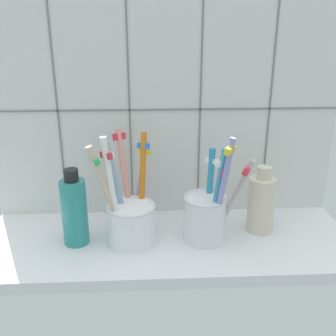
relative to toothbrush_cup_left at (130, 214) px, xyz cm
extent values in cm
cube|color=silver|center=(6.45, -0.74, -5.68)|extent=(64.00, 22.00, 2.00)
cube|color=silver|center=(6.45, 11.26, 15.82)|extent=(64.00, 2.00, 45.00)
cube|color=gray|center=(-12.75, 10.16, 15.82)|extent=(0.30, 0.20, 45.00)
cube|color=gray|center=(0.05, 10.16, 15.82)|extent=(0.30, 0.20, 45.00)
cube|color=gray|center=(12.85, 10.16, 15.82)|extent=(0.30, 0.20, 45.00)
cube|color=gray|center=(25.65, 10.16, 15.82)|extent=(0.30, 0.20, 45.00)
cube|color=gray|center=(6.45, 10.16, 15.72)|extent=(64.00, 0.20, 0.30)
cylinder|color=white|center=(0.23, -0.24, -1.43)|extent=(8.15, 8.15, 6.50)
torus|color=silver|center=(0.23, -0.24, 1.82)|extent=(8.24, 8.24, 0.50)
cylinder|color=#8CA2C4|center=(-1.91, 0.86, 4.06)|extent=(4.59, 2.56, 16.87)
cube|color=white|center=(-3.05, 1.31, 10.01)|extent=(1.66, 2.13, 1.11)
cylinder|color=beige|center=(-3.11, -2.48, 4.50)|extent=(6.05, 4.30, 17.85)
cube|color=green|center=(-4.72, -3.48, 10.77)|extent=(1.82, 2.07, 1.08)
cylinder|color=white|center=(-2.53, -2.32, 5.11)|extent=(3.08, 3.32, 18.91)
cube|color=#E5333F|center=(-3.06, -2.93, 11.52)|extent=(2.14, 2.00, 1.06)
cylinder|color=#B094CB|center=(1.59, 4.70, 3.16)|extent=(3.79, 6.04, 15.15)
cube|color=yellow|center=(2.62, 6.57, 8.91)|extent=(2.76, 2.21, 1.14)
cylinder|color=orange|center=(2.17, 2.81, 4.45)|extent=(2.25, 3.82, 17.61)
cube|color=blue|center=(2.50, 3.69, 10.90)|extent=(2.26, 1.50, 1.00)
cylinder|color=pink|center=(-0.76, 3.71, 4.55)|extent=(3.63, 5.59, 17.92)
cube|color=#E5333F|center=(-1.66, 5.42, 12.12)|extent=(2.41, 1.87, 1.32)
cylinder|color=white|center=(12.66, -0.24, -0.80)|extent=(7.14, 7.14, 7.75)
torus|color=silver|center=(12.66, -0.24, 3.07)|extent=(7.28, 7.28, 0.50)
cylinder|color=#409DC4|center=(14.23, -2.17, 4.10)|extent=(2.73, 3.81, 16.92)
cube|color=white|center=(14.71, -3.01, 9.94)|extent=(2.34, 1.78, 1.01)
cylinder|color=#888BD0|center=(14.75, -3.46, 5.04)|extent=(3.54, 2.93, 18.76)
cube|color=yellow|center=(15.61, -4.08, 12.38)|extent=(2.30, 2.62, 1.16)
cylinder|color=#F5DA49|center=(14.62, -2.14, 2.89)|extent=(3.14, 2.26, 14.46)
cube|color=#E5333F|center=(15.37, -2.57, 8.33)|extent=(1.90, 2.50, 1.17)
cylinder|color=#BAAEAE|center=(16.90, -2.17, 3.11)|extent=(6.02, 3.94, 15.06)
cube|color=#E5333F|center=(18.69, -3.19, 8.79)|extent=(2.29, 2.75, 1.39)
cylinder|color=#2C93C0|center=(13.67, 1.45, 3.29)|extent=(2.11, 2.40, 15.21)
cube|color=white|center=(13.88, 1.75, 8.67)|extent=(2.30, 1.94, 0.88)
cylinder|color=beige|center=(23.01, 1.86, 0.30)|extent=(4.68, 4.68, 9.95)
cylinder|color=beige|center=(23.01, 1.86, 6.33)|extent=(2.44, 2.44, 2.12)
cylinder|color=teal|center=(-9.07, -0.60, 0.93)|extent=(4.23, 4.23, 11.21)
cylinder|color=black|center=(-9.07, -0.60, 7.53)|extent=(2.32, 2.32, 2.00)
camera|label=1|loc=(3.45, -58.29, 29.65)|focal=40.93mm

